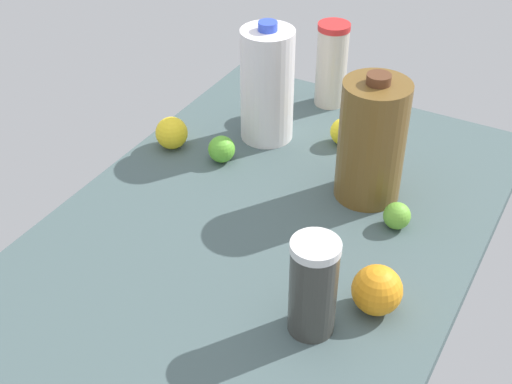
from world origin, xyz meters
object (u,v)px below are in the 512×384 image
milk_jug (267,85)px  tumbler_cup (332,64)px  shaker_bottle (313,287)px  orange_near_front (377,290)px  chocolate_milk_jug (372,141)px  lime_beside_bowl (397,216)px  lemon_loose (344,132)px  lemon_far_back (172,133)px  lime_by_jug (222,149)px

milk_jug → tumbler_cup: 21.64cm
tumbler_cup → shaker_bottle: bearing=21.9°
orange_near_front → chocolate_milk_jug: bearing=-155.7°
shaker_bottle → lime_beside_bowl: size_ratio=3.37×
milk_jug → orange_near_front: size_ratio=3.25×
lime_beside_bowl → orange_near_front: size_ratio=0.62×
lime_beside_bowl → lemon_loose: bearing=-137.7°
shaker_bottle → lemon_far_back: size_ratio=2.48×
tumbler_cup → lime_beside_bowl: (37.53, 30.44, -7.55)cm
chocolate_milk_jug → orange_near_front: chocolate_milk_jug is taller
lime_by_jug → chocolate_milk_jug: bearing=96.8°
milk_jug → shaker_bottle: 58.27cm
lime_beside_bowl → lemon_far_back: size_ratio=0.73×
shaker_bottle → orange_near_front: 12.34cm
tumbler_cup → lime_by_jug: tumbler_cup is taller
chocolate_milk_jug → milk_jug: 29.40cm
shaker_bottle → lime_beside_bowl: shaker_bottle is taller
chocolate_milk_jug → milk_jug: milk_jug is taller
lime_beside_bowl → lime_by_jug: bearing=-94.9°
chocolate_milk_jug → tumbler_cup: bearing=-144.5°
milk_jug → shaker_bottle: (47.56, 33.43, -3.96)cm
milk_jug → lime_beside_bowl: 41.50cm
lime_beside_bowl → orange_near_front: 22.40cm
milk_jug → tumbler_cup: (-20.61, 6.08, -2.57)cm
lime_beside_bowl → lime_by_jug: 40.24cm
tumbler_cup → lemon_loose: (15.34, 10.24, -7.10)cm
shaker_bottle → orange_near_front: shaker_bottle is taller
lime_beside_bowl → lemon_far_back: (-2.92, -52.40, 0.93)cm
orange_near_front → lime_by_jug: bearing=-119.7°
milk_jug → tumbler_cup: size_ratio=1.34×
tumbler_cup → lemon_far_back: (34.61, -21.96, -6.62)cm
milk_jug → orange_near_front: bearing=46.5°
lime_by_jug → orange_near_front: 51.17cm
lemon_far_back → lemon_loose: bearing=120.9°
chocolate_milk_jug → lime_beside_bowl: (7.16, 8.78, -9.77)cm
shaker_bottle → lemon_far_back: bearing=-124.2°
shaker_bottle → chocolate_milk_jug: bearing=-171.4°
chocolate_milk_jug → lemon_far_back: bearing=-84.4°
chocolate_milk_jug → lemon_far_back: (4.25, -43.61, -8.84)cm
shaker_bottle → tumbler_cup: (-68.17, -27.35, 1.39)cm
chocolate_milk_jug → milk_jug: size_ratio=0.97×
tumbler_cup → lime_beside_bowl: 48.91cm
tumbler_cup → orange_near_front: tumbler_cup is taller
shaker_bottle → lemon_loose: (-52.82, -17.11, -5.71)cm
milk_jug → orange_near_front: (38.84, 40.86, -8.54)cm
chocolate_milk_jug → lemon_loose: bearing=-142.8°
tumbler_cup → lemon_loose: bearing=33.7°
orange_near_front → tumbler_cup: bearing=-149.7°
lemon_loose → lime_by_jug: bearing=-46.7°
lime_beside_bowl → lime_by_jug: lime_by_jug is taller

